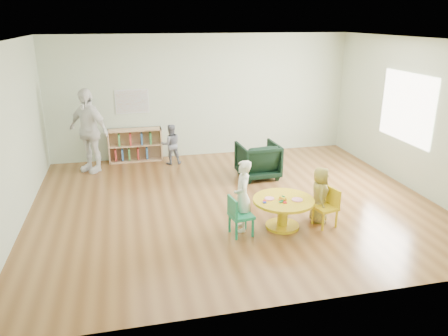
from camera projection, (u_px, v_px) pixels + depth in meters
name	position (u px, v px, depth m)	size (l,w,h in m)	color
room	(235.00, 97.00, 7.19)	(7.10, 7.00, 2.80)	brown
activity_table	(283.00, 208.00, 6.78)	(0.95, 0.95, 0.52)	gold
kid_chair_left	(238.00, 215.00, 6.54)	(0.38, 0.38, 0.62)	#178258
kid_chair_right	(328.00, 206.00, 6.86)	(0.39, 0.39, 0.61)	gold
bookshelf	(135.00, 145.00, 9.98)	(1.20, 0.30, 0.75)	tan
alphabet_poster	(132.00, 101.00, 9.78)	(0.74, 0.01, 0.54)	silver
armchair	(258.00, 160.00, 8.93)	(0.78, 0.80, 0.73)	black
child_left	(243.00, 196.00, 6.64)	(0.41, 0.27, 1.13)	white
child_right	(320.00, 195.00, 6.96)	(0.45, 0.29, 0.91)	yellow
toddler	(171.00, 144.00, 9.72)	(0.44, 0.34, 0.91)	#19223E
adult_caretaker	(88.00, 131.00, 9.15)	(1.04, 0.43, 1.77)	white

